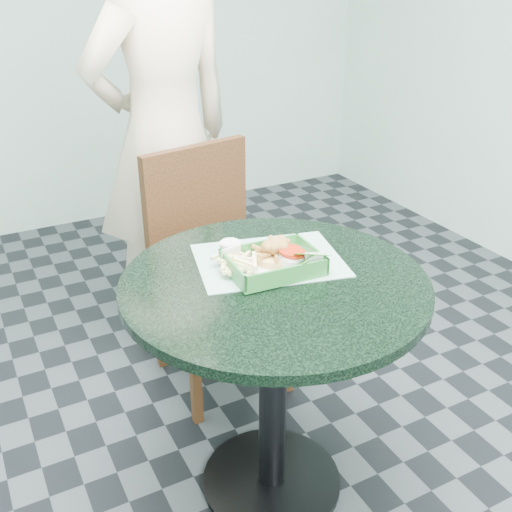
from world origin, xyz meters
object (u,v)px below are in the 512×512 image
dining_chair (210,253)px  crab_sandwich (275,255)px  food_basket (273,272)px  cafe_table (274,336)px  diner_person (162,88)px  sauce_ramekin (229,254)px

dining_chair → crab_sandwich: 0.66m
food_basket → crab_sandwich: (0.02, 0.03, 0.03)m
cafe_table → dining_chair: dining_chair is taller
diner_person → sauce_ramekin: diner_person is taller
cafe_table → crab_sandwich: (0.04, 0.07, 0.22)m
cafe_table → crab_sandwich: crab_sandwich is taller
cafe_table → diner_person: (0.05, 0.99, 0.53)m
crab_sandwich → sauce_ramekin: size_ratio=2.04×
dining_chair → crab_sandwich: dining_chair is taller
cafe_table → food_basket: bearing=66.8°
dining_chair → food_basket: (-0.08, -0.63, 0.23)m
crab_sandwich → sauce_ramekin: bearing=148.9°
cafe_table → sauce_ramekin: bearing=116.8°
food_basket → crab_sandwich: crab_sandwich is taller
crab_sandwich → cafe_table: bearing=-119.6°
diner_person → food_basket: diner_person is taller
sauce_ramekin → diner_person: bearing=81.7°
diner_person → sauce_ramekin: bearing=70.2°
dining_chair → diner_person: size_ratio=0.42×
food_basket → sauce_ramekin: size_ratio=4.19×
diner_person → food_basket: 1.01m
dining_chair → food_basket: 0.68m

